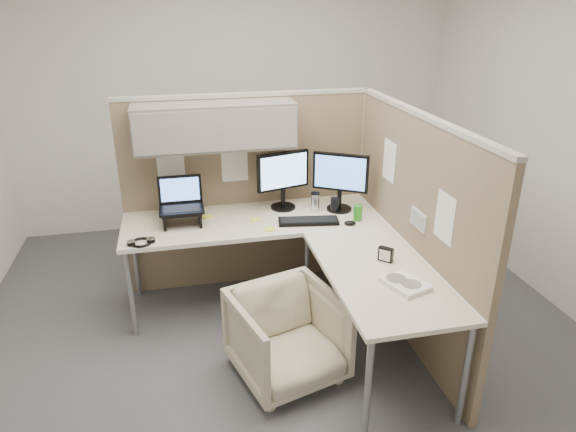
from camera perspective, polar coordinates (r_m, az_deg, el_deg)
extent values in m
plane|color=#45454B|center=(3.89, -0.65, -13.17)|extent=(4.50, 4.50, 0.00)
cube|color=#846F56|center=(4.28, -4.52, 2.48)|extent=(2.00, 0.05, 1.60)
cube|color=#A8A399|center=(4.07, -4.88, 13.29)|extent=(2.00, 0.06, 0.03)
cube|color=slate|center=(3.93, -8.13, 9.91)|extent=(1.20, 0.34, 0.34)
cube|color=gray|center=(3.76, -7.89, 9.33)|extent=(1.18, 0.01, 0.30)
plane|color=white|center=(4.11, -12.96, 6.23)|extent=(0.26, 0.00, 0.26)
plane|color=white|center=(4.15, -5.95, 5.86)|extent=(0.26, 0.00, 0.26)
cube|color=#846F56|center=(3.67, 13.52, -1.74)|extent=(0.05, 2.00, 1.60)
cube|color=#A8A399|center=(3.42, 14.79, 10.77)|extent=(0.06, 2.00, 0.03)
cube|color=#A8A399|center=(4.52, 8.15, 3.43)|extent=(0.06, 0.06, 1.60)
cube|color=silver|center=(3.47, 14.39, -0.39)|extent=(0.02, 0.20, 0.12)
cube|color=gray|center=(3.47, 14.18, -0.41)|extent=(0.00, 0.16, 0.09)
plane|color=white|center=(3.86, 11.18, 6.06)|extent=(0.00, 0.26, 0.26)
plane|color=white|center=(3.18, 17.00, -0.17)|extent=(0.00, 0.26, 0.26)
cube|color=beige|center=(3.98, -3.72, -0.45)|extent=(2.00, 0.68, 0.03)
cube|color=beige|center=(3.28, 10.23, -6.19)|extent=(0.68, 1.30, 0.03)
cube|color=white|center=(3.68, -2.88, -2.50)|extent=(2.00, 0.02, 0.03)
cylinder|color=gray|center=(3.87, -17.03, -8.29)|extent=(0.04, 0.04, 0.70)
cylinder|color=gray|center=(4.38, -16.61, -4.41)|extent=(0.04, 0.04, 0.70)
cylinder|color=gray|center=(2.95, 8.86, -18.68)|extent=(0.04, 0.04, 0.70)
cylinder|color=gray|center=(3.17, 19.11, -16.38)|extent=(0.04, 0.04, 0.70)
cylinder|color=gray|center=(3.95, 2.14, -6.50)|extent=(0.04, 0.04, 0.70)
imported|color=#C4B39C|center=(3.36, -0.07, -12.82)|extent=(0.78, 0.75, 0.66)
cylinder|color=black|center=(4.16, -0.55, 1.01)|extent=(0.20, 0.20, 0.02)
cylinder|color=black|center=(4.13, -0.55, 2.08)|extent=(0.04, 0.04, 0.15)
cube|color=black|center=(4.05, -0.57, 5.05)|extent=(0.43, 0.15, 0.30)
cube|color=#90BFF8|center=(4.04, -0.44, 4.97)|extent=(0.39, 0.11, 0.26)
cylinder|color=black|center=(4.15, 5.69, 0.82)|extent=(0.20, 0.20, 0.02)
cylinder|color=black|center=(4.12, 5.73, 1.89)|extent=(0.04, 0.04, 0.15)
cube|color=black|center=(4.04, 5.86, 4.87)|extent=(0.39, 0.26, 0.30)
cube|color=#5893F1|center=(4.02, 5.79, 4.78)|extent=(0.34, 0.21, 0.26)
cube|color=black|center=(3.90, -11.71, 0.53)|extent=(0.29, 0.23, 0.01)
cube|color=black|center=(3.92, -13.54, -0.32)|extent=(0.02, 0.21, 0.12)
cube|color=black|center=(3.92, -9.77, 0.01)|extent=(0.02, 0.21, 0.12)
cube|color=black|center=(3.89, -11.73, 0.74)|extent=(0.33, 0.23, 0.02)
cube|color=black|center=(3.98, -11.92, 2.96)|extent=(0.33, 0.06, 0.21)
cube|color=#598CF2|center=(3.97, -11.91, 2.90)|extent=(0.29, 0.04, 0.17)
cube|color=black|center=(3.89, 2.28, -0.57)|extent=(0.47, 0.22, 0.02)
ellipsoid|color=black|center=(3.87, 6.90, -0.76)|extent=(0.10, 0.07, 0.03)
cylinder|color=silver|center=(4.09, 3.03, 1.52)|extent=(0.07, 0.07, 0.14)
cylinder|color=black|center=(4.06, 3.05, 2.52)|extent=(0.07, 0.07, 0.01)
cylinder|color=#268C1E|center=(3.95, 7.76, 0.35)|extent=(0.07, 0.07, 0.12)
cylinder|color=black|center=(4.08, 5.20, 1.23)|extent=(0.07, 0.07, 0.12)
cube|color=#E3EA3D|center=(3.77, -2.04, -1.45)|extent=(0.08, 0.08, 0.01)
cube|color=#E3EA3D|center=(3.94, -3.60, -0.41)|extent=(0.09, 0.09, 0.01)
cube|color=#E3EA3D|center=(4.03, -8.95, -0.08)|extent=(0.10, 0.10, 0.01)
torus|color=black|center=(3.70, -16.00, -2.83)|extent=(0.17, 0.17, 0.02)
cylinder|color=black|center=(3.69, -17.03, -2.90)|extent=(0.06, 0.06, 0.03)
cylinder|color=black|center=(3.70, -14.98, -2.61)|extent=(0.06, 0.06, 0.03)
cube|color=white|center=(3.13, 12.93, -7.39)|extent=(0.27, 0.30, 0.03)
cylinder|color=silver|center=(3.10, 13.52, -7.35)|extent=(0.12, 0.12, 0.00)
cylinder|color=silver|center=(3.14, 11.91, -6.76)|extent=(0.12, 0.12, 0.00)
cube|color=black|center=(3.37, 10.81, -4.21)|extent=(0.09, 0.09, 0.10)
cube|color=white|center=(3.36, 10.69, -4.33)|extent=(0.06, 0.05, 0.07)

